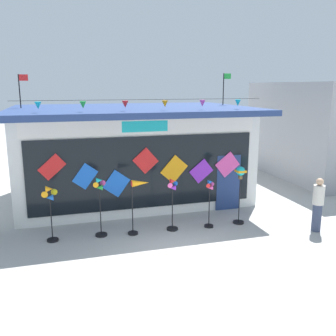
{
  "coord_description": "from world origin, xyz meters",
  "views": [
    {
      "loc": [
        -2.9,
        -8.18,
        4.39
      ],
      "look_at": [
        0.28,
        2.78,
        1.87
      ],
      "focal_mm": 39.73,
      "sensor_mm": 36.0,
      "label": 1
    }
  ],
  "objects": [
    {
      "name": "ground_plane",
      "position": [
        0.0,
        0.0,
        0.0
      ],
      "size": [
        80.0,
        80.0,
        0.0
      ],
      "primitive_type": "plane",
      "color": "#ADAAA5"
    },
    {
      "name": "wind_spinner_far_right",
      "position": [
        2.52,
        2.21,
        1.37
      ],
      "size": [
        0.36,
        0.36,
        1.89
      ],
      "color": "black",
      "rests_on": "ground_plane"
    },
    {
      "name": "wind_spinner_left",
      "position": [
        -1.91,
        2.38,
        1.13
      ],
      "size": [
        0.38,
        0.36,
        1.81
      ],
      "color": "black",
      "rests_on": "ground_plane"
    },
    {
      "name": "wind_spinner_center_left",
      "position": [
        -0.78,
        2.26,
        1.26
      ],
      "size": [
        0.67,
        0.31,
        1.69
      ],
      "color": "black",
      "rests_on": "ground_plane"
    },
    {
      "name": "wind_spinner_center_right",
      "position": [
        0.27,
        2.24,
        0.99
      ],
      "size": [
        0.37,
        0.36,
        1.66
      ],
      "color": "black",
      "rests_on": "ground_plane"
    },
    {
      "name": "person_near_camera",
      "position": [
        4.54,
        0.96,
        0.89
      ],
      "size": [
        0.45,
        0.47,
        1.68
      ],
      "rotation": [
        0.0,
        0.0,
        5.6
      ],
      "color": "#333D56",
      "rests_on": "ground_plane"
    },
    {
      "name": "kite_shop_building",
      "position": [
        -0.26,
        6.24,
        1.83
      ],
      "size": [
        8.82,
        6.35,
        4.91
      ],
      "color": "silver",
      "rests_on": "ground_plane"
    },
    {
      "name": "wind_spinner_right",
      "position": [
        1.46,
        2.14,
        0.95
      ],
      "size": [
        0.33,
        0.29,
        1.56
      ],
      "color": "black",
      "rests_on": "ground_plane"
    },
    {
      "name": "wind_spinner_far_left",
      "position": [
        -3.31,
        2.38,
        1.15
      ],
      "size": [
        0.43,
        0.33,
        1.66
      ],
      "color": "black",
      "rests_on": "ground_plane"
    },
    {
      "name": "neighbour_building",
      "position": [
        9.96,
        7.26,
        2.28
      ],
      "size": [
        5.58,
        6.63,
        4.56
      ],
      "primitive_type": "cube",
      "color": "#99999E",
      "rests_on": "ground_plane"
    }
  ]
}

